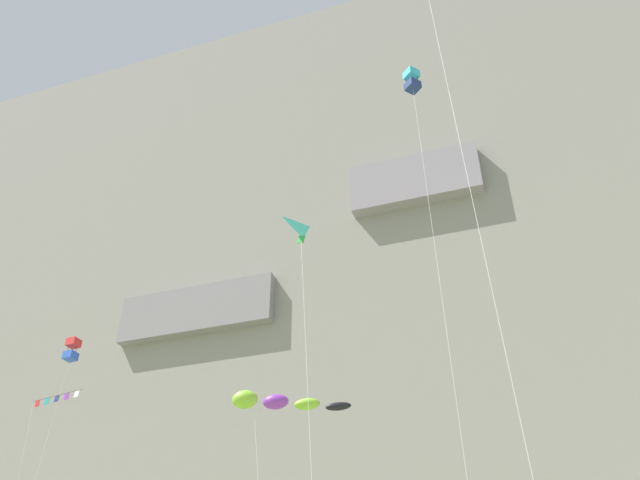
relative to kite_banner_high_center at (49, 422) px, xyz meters
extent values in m
cube|color=gray|center=(19.04, 36.89, 26.38)|extent=(180.00, 22.38, 82.76)
cube|color=gray|center=(-6.04, 25.70, 21.37)|extent=(17.96, 2.41, 5.49)
cube|color=gray|center=(19.04, 25.58, 32.85)|extent=(13.98, 2.76, 6.06)
cylinder|color=black|center=(-0.10, 0.27, 1.73)|extent=(4.02, 0.73, 0.02)
cube|color=red|center=(-1.70, 0.56, 1.51)|extent=(0.36, 0.12, 0.40)
cube|color=teal|center=(-0.90, 0.42, 1.51)|extent=(0.36, 0.09, 0.40)
cube|color=navy|center=(-0.10, 0.27, 1.51)|extent=(0.36, 0.12, 0.40)
cube|color=purple|center=(0.71, 0.13, 1.51)|extent=(0.36, 0.10, 0.40)
cube|color=white|center=(1.51, -0.01, 1.51)|extent=(0.36, 0.12, 0.40)
cube|color=#38B2D1|center=(23.94, -5.74, 14.87)|extent=(0.97, 0.97, 0.48)
cube|color=navy|center=(23.94, -5.74, 13.99)|extent=(0.97, 0.97, 0.48)
cylinder|color=black|center=(24.25, -5.74, 14.43)|extent=(0.02, 0.02, 1.30)
cylinder|color=black|center=(23.63, -5.74, 14.43)|extent=(0.02, 0.02, 1.30)
cylinder|color=silver|center=(24.53, -8.73, -0.57)|extent=(1.18, 5.99, 28.63)
ellipsoid|color=#8CCC33|center=(14.54, -4.36, -2.04)|extent=(1.44, 1.17, 0.94)
ellipsoid|color=purple|center=(15.91, -3.94, -2.17)|extent=(1.38, 1.02, 0.79)
ellipsoid|color=#8CCC33|center=(17.27, -3.53, -2.29)|extent=(1.32, 0.87, 0.63)
ellipsoid|color=black|center=(18.64, -3.11, -2.41)|extent=(1.26, 0.72, 0.48)
cylinder|color=silver|center=(26.39, -16.22, 2.12)|extent=(1.45, 4.61, 34.00)
cube|color=red|center=(-3.20, 4.23, 7.49)|extent=(0.84, 0.84, 0.55)
cube|color=blue|center=(-3.20, 4.23, 6.47)|extent=(0.84, 0.84, 0.55)
cylinder|color=black|center=(-2.85, 4.23, 6.98)|extent=(0.03, 0.03, 1.49)
cylinder|color=black|center=(-3.56, 4.23, 6.98)|extent=(0.03, 0.03, 1.49)
pyramid|color=#38B2D1|center=(18.71, -7.35, 4.25)|extent=(1.18, 1.60, 0.31)
cube|color=green|center=(18.24, -7.27, 4.16)|extent=(0.44, 0.12, 0.47)
cylinder|color=silver|center=(19.66, -9.92, -5.36)|extent=(2.84, 5.31, 19.04)
camera|label=1|loc=(27.23, -31.10, -13.40)|focal=37.58mm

